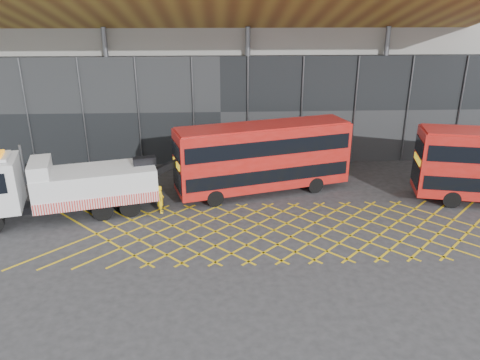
{
  "coord_description": "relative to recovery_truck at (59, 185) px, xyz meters",
  "views": [
    {
      "loc": [
        1.92,
        -22.71,
        11.83
      ],
      "look_at": [
        3.0,
        1.5,
        2.4
      ],
      "focal_mm": 35.0,
      "sensor_mm": 36.0,
      "label": 1
    }
  ],
  "objects": [
    {
      "name": "worker",
      "position": [
        5.65,
        0.3,
        -1.1
      ],
      "size": [
        0.49,
        0.67,
        1.67
      ],
      "primitive_type": "imported",
      "rotation": [
        0.0,
        0.0,
        1.73
      ],
      "color": "yellow",
      "rests_on": "ground_plane"
    },
    {
      "name": "ground_plane",
      "position": [
        7.27,
        -2.32,
        -1.93
      ],
      "size": [
        120.0,
        120.0,
        0.0
      ],
      "primitive_type": "plane",
      "color": "#2A2B2D"
    },
    {
      "name": "recovery_truck",
      "position": [
        0.0,
        0.0,
        0.0
      ],
      "size": [
        11.99,
        5.29,
        4.18
      ],
      "rotation": [
        0.0,
        0.0,
        0.25
      ],
      "color": "black",
      "rests_on": "ground_plane"
    },
    {
      "name": "road_markings",
      "position": [
        12.87,
        -2.32,
        -1.93
      ],
      "size": [
        27.96,
        7.16,
        0.01
      ],
      "color": "gold",
      "rests_on": "ground_plane"
    },
    {
      "name": "construction_building",
      "position": [
        9.19,
        16.08,
        7.04
      ],
      "size": [
        55.0,
        23.97,
        18.0
      ],
      "color": "gray",
      "rests_on": "ground_plane"
    },
    {
      "name": "bus_towed",
      "position": [
        11.9,
        3.1,
        0.58
      ],
      "size": [
        11.39,
        5.55,
        4.53
      ],
      "rotation": [
        0.0,
        0.0,
        0.28
      ],
      "color": "#AD140F",
      "rests_on": "ground_plane"
    }
  ]
}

